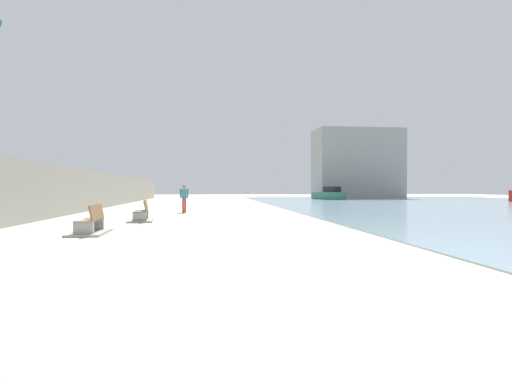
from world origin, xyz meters
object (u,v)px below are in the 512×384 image
(boat_mid_bay, at_px, (329,194))
(bench_far, at_px, (141,216))
(bench_near, at_px, (90,227))
(person_walking, at_px, (184,196))

(boat_mid_bay, bearing_deg, bench_far, -120.76)
(bench_near, height_order, person_walking, person_walking)
(bench_near, relative_size, bench_far, 0.97)
(bench_near, bearing_deg, boat_mid_bay, 61.82)
(bench_near, xyz_separation_m, person_walking, (2.46, 11.18, 0.78))
(person_walking, bearing_deg, bench_far, -104.41)
(bench_near, distance_m, person_walking, 11.47)
(bench_near, height_order, boat_mid_bay, boat_mid_bay)
(bench_far, distance_m, person_walking, 6.41)
(bench_far, distance_m, boat_mid_bay, 35.37)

